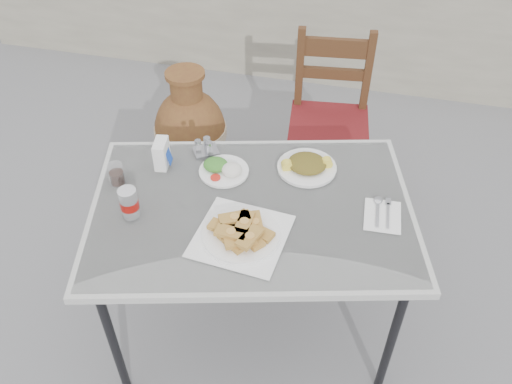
% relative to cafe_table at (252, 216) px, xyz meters
% --- Properties ---
extents(ground, '(80.00, 80.00, 0.00)m').
position_rel_cafe_table_xyz_m(ground, '(-0.01, 0.00, -0.77)').
color(ground, slate).
rests_on(ground, ground).
extents(cafe_table, '(1.54, 1.23, 0.82)m').
position_rel_cafe_table_xyz_m(cafe_table, '(0.00, 0.00, 0.00)').
color(cafe_table, black).
rests_on(cafe_table, ground).
extents(pide_plate, '(0.38, 0.38, 0.07)m').
position_rel_cafe_table_xyz_m(pide_plate, '(0.00, -0.17, 0.09)').
color(pide_plate, white).
rests_on(pide_plate, cafe_table).
extents(salad_rice_plate, '(0.22, 0.22, 0.06)m').
position_rel_cafe_table_xyz_m(salad_rice_plate, '(-0.18, 0.18, 0.08)').
color(salad_rice_plate, white).
rests_on(salad_rice_plate, cafe_table).
extents(salad_chopped_plate, '(0.27, 0.27, 0.06)m').
position_rel_cafe_table_xyz_m(salad_chopped_plate, '(0.18, 0.30, 0.08)').
color(salad_chopped_plate, white).
rests_on(salad_chopped_plate, cafe_table).
extents(soda_can, '(0.08, 0.08, 0.14)m').
position_rel_cafe_table_xyz_m(soda_can, '(-0.47, -0.17, 0.13)').
color(soda_can, silver).
rests_on(soda_can, cafe_table).
extents(cola_glass, '(0.07, 0.07, 0.10)m').
position_rel_cafe_table_xyz_m(cola_glass, '(-0.61, 0.01, 0.10)').
color(cola_glass, white).
rests_on(cola_glass, cafe_table).
extents(napkin_holder, '(0.08, 0.11, 0.13)m').
position_rel_cafe_table_xyz_m(napkin_holder, '(-0.46, 0.17, 0.12)').
color(napkin_holder, white).
rests_on(napkin_holder, cafe_table).
extents(condiment_caddy, '(0.14, 0.14, 0.08)m').
position_rel_cafe_table_xyz_m(condiment_caddy, '(-0.30, 0.30, 0.08)').
color(condiment_caddy, '#B6B6BD').
rests_on(condiment_caddy, cafe_table).
extents(cutlery_napkin, '(0.16, 0.21, 0.01)m').
position_rel_cafe_table_xyz_m(cutlery_napkin, '(0.53, 0.09, 0.06)').
color(cutlery_napkin, white).
rests_on(cutlery_napkin, cafe_table).
extents(chair, '(0.51, 0.51, 1.04)m').
position_rel_cafe_table_xyz_m(chair, '(0.20, 1.10, -0.23)').
color(chair, '#3E1F10').
rests_on(chair, ground).
extents(terracotta_urn, '(0.46, 0.46, 0.79)m').
position_rel_cafe_table_xyz_m(terracotta_urn, '(-0.65, 1.02, -0.40)').
color(terracotta_urn, brown).
rests_on(terracotta_urn, ground).
extents(back_wall, '(6.00, 0.25, 1.20)m').
position_rel_cafe_table_xyz_m(back_wall, '(-0.01, 2.50, -0.17)').
color(back_wall, '#A7A18B').
rests_on(back_wall, ground).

